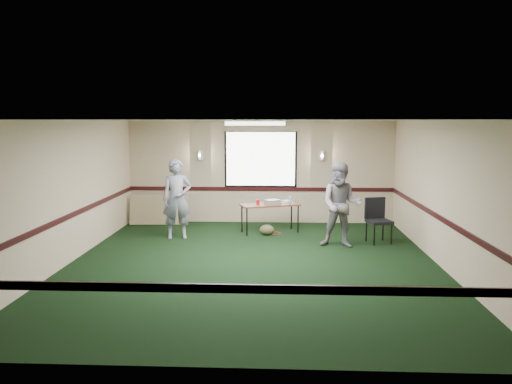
{
  "coord_description": "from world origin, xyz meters",
  "views": [
    {
      "loc": [
        0.48,
        -9.12,
        2.68
      ],
      "look_at": [
        0.0,
        1.3,
        1.2
      ],
      "focal_mm": 35.0,
      "sensor_mm": 36.0,
      "label": 1
    }
  ],
  "objects_px": {
    "projector": "(272,202)",
    "person_right": "(341,205)",
    "conference_chair": "(377,216)",
    "folding_table": "(270,206)",
    "person_left": "(177,199)"
  },
  "relations": [
    {
      "from": "conference_chair",
      "to": "projector",
      "type": "bearing_deg",
      "value": 145.27
    },
    {
      "from": "conference_chair",
      "to": "person_left",
      "type": "height_order",
      "value": "person_left"
    },
    {
      "from": "person_left",
      "to": "person_right",
      "type": "distance_m",
      "value": 3.72
    },
    {
      "from": "folding_table",
      "to": "person_right",
      "type": "relative_size",
      "value": 0.82
    },
    {
      "from": "folding_table",
      "to": "projector",
      "type": "relative_size",
      "value": 4.69
    },
    {
      "from": "folding_table",
      "to": "conference_chair",
      "type": "height_order",
      "value": "conference_chair"
    },
    {
      "from": "person_right",
      "to": "folding_table",
      "type": "bearing_deg",
      "value": 149.75
    },
    {
      "from": "conference_chair",
      "to": "folding_table",
      "type": "bearing_deg",
      "value": 145.56
    },
    {
      "from": "person_right",
      "to": "person_left",
      "type": "bearing_deg",
      "value": -179.53
    },
    {
      "from": "folding_table",
      "to": "projector",
      "type": "distance_m",
      "value": 0.12
    },
    {
      "from": "person_left",
      "to": "person_right",
      "type": "xyz_separation_m",
      "value": [
        3.67,
        -0.64,
        0.0
      ]
    },
    {
      "from": "projector",
      "to": "person_right",
      "type": "bearing_deg",
      "value": -81.13
    },
    {
      "from": "projector",
      "to": "person_right",
      "type": "relative_size",
      "value": 0.18
    },
    {
      "from": "folding_table",
      "to": "person_right",
      "type": "xyz_separation_m",
      "value": [
        1.55,
        -1.33,
        0.26
      ]
    },
    {
      "from": "folding_table",
      "to": "projector",
      "type": "height_order",
      "value": "projector"
    }
  ]
}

